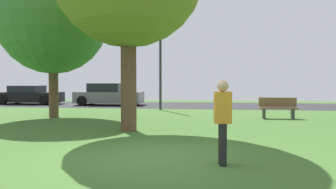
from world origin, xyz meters
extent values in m
plane|color=#3D6628|center=(0.00, 0.00, 0.00)|extent=(44.00, 44.00, 0.00)
cube|color=#28282B|center=(0.00, 16.00, 0.00)|extent=(44.00, 6.40, 0.01)
cylinder|color=brown|center=(-1.48, 3.81, 1.61)|extent=(0.51, 0.51, 3.23)
cylinder|color=brown|center=(-5.86, 7.61, 1.27)|extent=(0.42, 0.42, 2.54)
sphere|color=#38702D|center=(-5.86, 7.61, 4.38)|extent=(4.89, 4.89, 4.89)
cylinder|color=black|center=(1.47, -0.50, 0.41)|extent=(0.14, 0.14, 0.82)
cylinder|color=black|center=(1.50, -0.66, 0.41)|extent=(0.14, 0.14, 0.82)
cube|color=orange|center=(1.48, -0.58, 1.12)|extent=(0.35, 0.27, 0.61)
sphere|color=tan|center=(1.48, -0.58, 1.54)|extent=(0.22, 0.22, 0.22)
cube|color=black|center=(-11.49, 15.81, 0.49)|extent=(4.27, 1.87, 0.68)
cube|color=black|center=(-11.70, 15.81, 1.06)|extent=(2.05, 1.65, 0.45)
cylinder|color=black|center=(-10.00, 16.74, 0.32)|extent=(0.64, 0.22, 0.64)
cylinder|color=black|center=(-10.00, 14.87, 0.32)|extent=(0.64, 0.22, 0.64)
cylinder|color=black|center=(-12.98, 16.74, 0.32)|extent=(0.64, 0.22, 0.64)
cylinder|color=black|center=(-12.98, 14.87, 0.32)|extent=(0.64, 0.22, 0.64)
cube|color=slate|center=(-5.75, 15.61, 0.52)|extent=(4.41, 1.87, 0.74)
cube|color=black|center=(-5.97, 15.61, 1.17)|extent=(2.11, 1.65, 0.56)
cylinder|color=black|center=(-4.21, 16.54, 0.32)|extent=(0.64, 0.22, 0.64)
cylinder|color=black|center=(-4.21, 14.67, 0.32)|extent=(0.64, 0.22, 0.64)
cylinder|color=black|center=(-7.30, 16.54, 0.32)|extent=(0.64, 0.22, 0.64)
cylinder|color=black|center=(-7.30, 14.67, 0.32)|extent=(0.64, 0.22, 0.64)
cube|color=brown|center=(3.99, 8.32, 0.45)|extent=(1.60, 0.44, 0.06)
cube|color=brown|center=(3.99, 8.52, 0.70)|extent=(1.60, 0.06, 0.40)
cube|color=#333338|center=(4.59, 8.32, 0.23)|extent=(0.10, 0.40, 0.45)
cube|color=#333338|center=(3.39, 8.32, 0.23)|extent=(0.10, 0.40, 0.45)
cylinder|color=#2D2D33|center=(-1.75, 12.20, 2.25)|extent=(0.14, 0.14, 4.50)
camera|label=1|loc=(1.37, -7.57, 1.65)|focal=38.39mm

